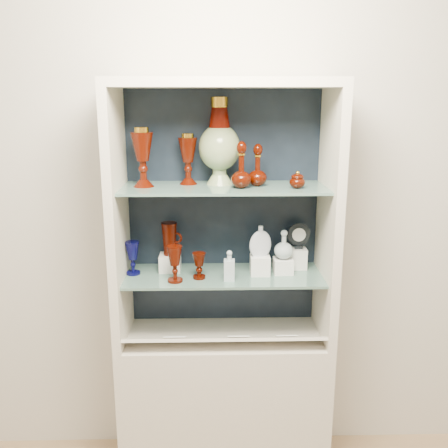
{
  "coord_description": "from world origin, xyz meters",
  "views": [
    {
      "loc": [
        -0.05,
        -0.67,
        1.87
      ],
      "look_at": [
        0.0,
        1.53,
        1.3
      ],
      "focal_mm": 40.0,
      "sensor_mm": 36.0,
      "label": 1
    }
  ],
  "objects_px": {
    "clear_square_bottle": "(229,265)",
    "clear_round_decanter": "(284,245)",
    "cameo_medallion": "(299,236)",
    "ruby_goblet_small": "(199,266)",
    "ruby_pitcher": "(169,239)",
    "pedestal_lamp_left": "(143,157)",
    "ruby_decanter_b": "(258,164)",
    "flat_flask": "(260,240)",
    "pedestal_lamp_right": "(188,159)",
    "lidded_bowl": "(297,179)",
    "cobalt_goblet": "(133,258)",
    "ruby_goblet_tall": "(175,264)",
    "enamel_urn": "(219,141)",
    "ruby_decanter_a": "(241,162)"
  },
  "relations": [
    {
      "from": "clear_square_bottle",
      "to": "cameo_medallion",
      "type": "relative_size",
      "value": 1.1
    },
    {
      "from": "ruby_decanter_b",
      "to": "flat_flask",
      "type": "distance_m",
      "value": 0.36
    },
    {
      "from": "clear_round_decanter",
      "to": "cameo_medallion",
      "type": "bearing_deg",
      "value": 39.46
    },
    {
      "from": "pedestal_lamp_left",
      "to": "ruby_decanter_a",
      "type": "relative_size",
      "value": 1.14
    },
    {
      "from": "ruby_goblet_tall",
      "to": "clear_square_bottle",
      "type": "xyz_separation_m",
      "value": [
        0.25,
        0.01,
        -0.01
      ]
    },
    {
      "from": "enamel_urn",
      "to": "ruby_decanter_b",
      "type": "height_order",
      "value": "enamel_urn"
    },
    {
      "from": "ruby_decanter_a",
      "to": "lidded_bowl",
      "type": "xyz_separation_m",
      "value": [
        0.25,
        -0.01,
        -0.08
      ]
    },
    {
      "from": "clear_square_bottle",
      "to": "flat_flask",
      "type": "height_order",
      "value": "flat_flask"
    },
    {
      "from": "enamel_urn",
      "to": "clear_square_bottle",
      "type": "height_order",
      "value": "enamel_urn"
    },
    {
      "from": "ruby_decanter_b",
      "to": "clear_square_bottle",
      "type": "bearing_deg",
      "value": -146.0
    },
    {
      "from": "flat_flask",
      "to": "clear_round_decanter",
      "type": "relative_size",
      "value": 1.12
    },
    {
      "from": "lidded_bowl",
      "to": "clear_round_decanter",
      "type": "height_order",
      "value": "lidded_bowl"
    },
    {
      "from": "ruby_pitcher",
      "to": "pedestal_lamp_right",
      "type": "bearing_deg",
      "value": 24.3
    },
    {
      "from": "lidded_bowl",
      "to": "ruby_goblet_tall",
      "type": "xyz_separation_m",
      "value": [
        -0.55,
        -0.04,
        -0.38
      ]
    },
    {
      "from": "ruby_decanter_b",
      "to": "ruby_pitcher",
      "type": "xyz_separation_m",
      "value": [
        -0.41,
        0.05,
        -0.36
      ]
    },
    {
      "from": "ruby_decanter_a",
      "to": "ruby_goblet_tall",
      "type": "distance_m",
      "value": 0.54
    },
    {
      "from": "enamel_urn",
      "to": "ruby_goblet_small",
      "type": "xyz_separation_m",
      "value": [
        -0.1,
        -0.12,
        -0.56
      ]
    },
    {
      "from": "enamel_urn",
      "to": "clear_round_decanter",
      "type": "relative_size",
      "value": 2.91
    },
    {
      "from": "ruby_decanter_b",
      "to": "cameo_medallion",
      "type": "height_order",
      "value": "ruby_decanter_b"
    },
    {
      "from": "lidded_bowl",
      "to": "ruby_goblet_tall",
      "type": "distance_m",
      "value": 0.66
    },
    {
      "from": "ruby_pitcher",
      "to": "cameo_medallion",
      "type": "relative_size",
      "value": 1.22
    },
    {
      "from": "cobalt_goblet",
      "to": "ruby_decanter_b",
      "type": "bearing_deg",
      "value": -0.42
    },
    {
      "from": "ruby_goblet_tall",
      "to": "flat_flask",
      "type": "xyz_separation_m",
      "value": [
        0.39,
        0.09,
        0.08
      ]
    },
    {
      "from": "ruby_goblet_tall",
      "to": "ruby_goblet_small",
      "type": "bearing_deg",
      "value": 19.45
    },
    {
      "from": "clear_square_bottle",
      "to": "flat_flask",
      "type": "distance_m",
      "value": 0.19
    },
    {
      "from": "pedestal_lamp_right",
      "to": "cobalt_goblet",
      "type": "distance_m",
      "value": 0.53
    },
    {
      "from": "pedestal_lamp_right",
      "to": "flat_flask",
      "type": "relative_size",
      "value": 1.55
    },
    {
      "from": "pedestal_lamp_right",
      "to": "ruby_goblet_small",
      "type": "distance_m",
      "value": 0.49
    },
    {
      "from": "ruby_decanter_b",
      "to": "ruby_goblet_tall",
      "type": "relative_size",
      "value": 1.2
    },
    {
      "from": "ruby_decanter_b",
      "to": "clear_square_bottle",
      "type": "relative_size",
      "value": 1.43
    },
    {
      "from": "pedestal_lamp_right",
      "to": "ruby_pitcher",
      "type": "relative_size",
      "value": 1.47
    },
    {
      "from": "ruby_goblet_small",
      "to": "clear_square_bottle",
      "type": "bearing_deg",
      "value": -10.61
    },
    {
      "from": "clear_round_decanter",
      "to": "ruby_goblet_tall",
      "type": "bearing_deg",
      "value": -168.55
    },
    {
      "from": "ruby_decanter_a",
      "to": "clear_square_bottle",
      "type": "height_order",
      "value": "ruby_decanter_a"
    },
    {
      "from": "enamel_urn",
      "to": "cobalt_goblet",
      "type": "height_order",
      "value": "enamel_urn"
    },
    {
      "from": "pedestal_lamp_right",
      "to": "enamel_urn",
      "type": "height_order",
      "value": "enamel_urn"
    },
    {
      "from": "ruby_decanter_a",
      "to": "ruby_goblet_small",
      "type": "height_order",
      "value": "ruby_decanter_a"
    },
    {
      "from": "pedestal_lamp_right",
      "to": "cobalt_goblet",
      "type": "relative_size",
      "value": 1.47
    },
    {
      "from": "clear_square_bottle",
      "to": "clear_round_decanter",
      "type": "bearing_deg",
      "value": 19.17
    },
    {
      "from": "lidded_bowl",
      "to": "clear_square_bottle",
      "type": "xyz_separation_m",
      "value": [
        -0.3,
        -0.02,
        -0.39
      ]
    },
    {
      "from": "pedestal_lamp_left",
      "to": "cameo_medallion",
      "type": "distance_m",
      "value": 0.82
    },
    {
      "from": "ruby_goblet_small",
      "to": "ruby_pitcher",
      "type": "distance_m",
      "value": 0.2
    },
    {
      "from": "ruby_decanter_a",
      "to": "cameo_medallion",
      "type": "distance_m",
      "value": 0.48
    },
    {
      "from": "lidded_bowl",
      "to": "cobalt_goblet",
      "type": "bearing_deg",
      "value": 174.87
    },
    {
      "from": "pedestal_lamp_left",
      "to": "cameo_medallion",
      "type": "relative_size",
      "value": 2.05
    },
    {
      "from": "ruby_pitcher",
      "to": "flat_flask",
      "type": "height_order",
      "value": "flat_flask"
    },
    {
      "from": "clear_round_decanter",
      "to": "ruby_goblet_small",
      "type": "bearing_deg",
      "value": -170.82
    },
    {
      "from": "cameo_medallion",
      "to": "ruby_goblet_small",
      "type": "bearing_deg",
      "value": -165.66
    },
    {
      "from": "lidded_bowl",
      "to": "flat_flask",
      "type": "relative_size",
      "value": 0.53
    },
    {
      "from": "ruby_goblet_tall",
      "to": "ruby_pitcher",
      "type": "height_order",
      "value": "ruby_pitcher"
    }
  ]
}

